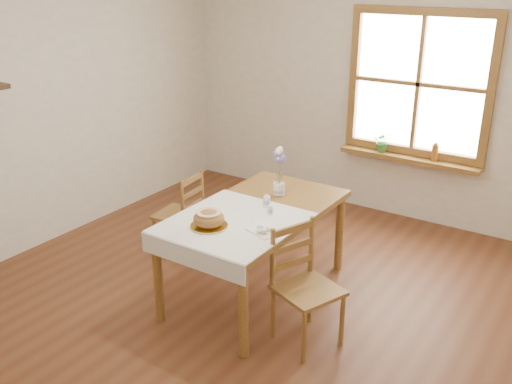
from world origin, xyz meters
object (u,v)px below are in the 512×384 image
(dining_table, at_px, (256,219))
(chair_right, at_px, (308,288))
(bread_plate, at_px, (209,226))
(flower_vase, at_px, (279,190))
(chair_left, at_px, (178,213))

(dining_table, relative_size, chair_right, 1.83)
(bread_plate, xyz_separation_m, flower_vase, (0.09, 0.83, 0.03))
(chair_left, distance_m, bread_plate, 1.19)
(chair_left, relative_size, flower_vase, 7.78)
(dining_table, relative_size, bread_plate, 5.98)
(dining_table, xyz_separation_m, chair_left, (-1.00, 0.20, -0.26))
(dining_table, distance_m, flower_vase, 0.38)
(flower_vase, bearing_deg, chair_left, -170.85)
(flower_vase, bearing_deg, dining_table, -88.40)
(bread_plate, height_order, flower_vase, flower_vase)
(bread_plate, relative_size, flower_vase, 2.58)
(dining_table, height_order, bread_plate, bread_plate)
(chair_right, height_order, flower_vase, chair_right)
(chair_right, bearing_deg, chair_left, 93.01)
(chair_left, distance_m, flower_vase, 1.08)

